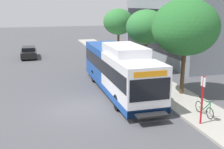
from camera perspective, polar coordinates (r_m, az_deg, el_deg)
ground_plane at (r=25.27m, az=-9.90°, el=-0.66°), size 120.00×120.00×0.00m
sidewalk_curb at (r=25.02m, az=6.74°, el=-0.53°), size 3.00×56.00×0.14m
transit_bus at (r=20.48m, az=1.35°, el=1.02°), size 2.58×12.25×3.65m
bus_stop_sign_pole at (r=15.42m, az=17.73°, el=-4.24°), size 0.10×0.36×2.60m
bicycle_parked at (r=16.98m, az=18.09°, el=-6.48°), size 0.52×1.76×1.02m
street_tree_near_stop at (r=19.90m, az=14.57°, el=9.20°), size 4.52×4.52×6.58m
street_tree_mid_block at (r=26.34m, az=6.91°, el=9.48°), size 3.68×3.68×5.71m
street_tree_far_block at (r=35.25m, az=1.31°, el=10.55°), size 3.73×3.73×5.65m
parked_car_far_lane at (r=35.65m, az=-16.42°, el=4.31°), size 1.80×4.50×1.33m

